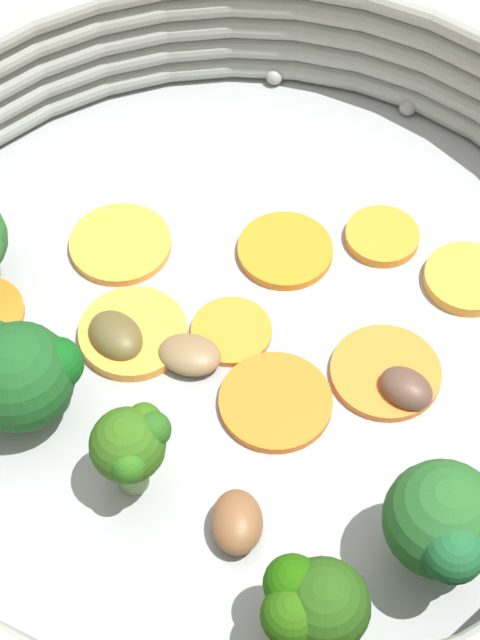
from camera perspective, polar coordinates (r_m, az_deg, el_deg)
name	(u,v)px	position (r m, az deg, el deg)	size (l,w,h in m)	color
ground_plane	(240,356)	(0.47, 0.00, -1.92)	(4.00, 4.00, 0.00)	silver
skillet	(240,348)	(0.46, 0.00, -1.51)	(0.34, 0.34, 0.01)	#939699
skillet_rim_wall	(240,296)	(0.43, 0.00, 1.30)	(0.35, 0.35, 0.06)	#949891
skillet_rivet_left	(408,107)	(0.55, 8.95, 11.17)	(0.01, 0.01, 0.01)	#97959C
skillet_rivet_right	(274,76)	(0.56, 1.84, 12.87)	(0.01, 0.01, 0.01)	#969795
carrot_slice_0	(229,334)	(0.46, -0.62, -0.74)	(0.03, 0.03, 0.00)	orange
carrot_slice_1	(114,249)	(0.49, -6.73, 3.80)	(0.05, 0.05, 0.00)	orange
carrot_slice_2	(385,372)	(0.45, 7.77, -2.79)	(0.05, 0.05, 0.00)	orange
carrot_slice_3	(467,279)	(0.48, 12.03, 2.16)	(0.04, 0.04, 0.01)	orange
carrot_slice_6	(133,333)	(0.46, -5.72, -0.70)	(0.05, 0.05, 0.01)	#F99A34
carrot_slice_7	(382,236)	(0.49, 7.59, 4.45)	(0.03, 0.03, 0.00)	orange
carrot_slice_8	(285,250)	(0.49, 2.42, 3.73)	(0.04, 0.04, 0.00)	orange
carrot_slice_9	(275,402)	(0.44, 1.90, -4.38)	(0.05, 0.05, 0.00)	orange
broccoli_floret_0	(447,524)	(0.39, 10.99, -10.65)	(0.05, 0.04, 0.05)	#6FA757
broccoli_floret_1	(13,376)	(0.43, -12.04, -2.92)	(0.05, 0.05, 0.05)	#7A9854
broccoli_floret_2	(312,606)	(0.38, 3.84, -14.98)	(0.04, 0.04, 0.04)	#7DA755
broccoli_floret_3	(131,446)	(0.40, -5.82, -6.69)	(0.03, 0.03, 0.04)	#6A8951
mushroom_piece_0	(116,335)	(0.45, -6.64, -0.82)	(0.03, 0.02, 0.01)	brown
mushroom_piece_1	(406,388)	(0.44, 8.85, -3.61)	(0.02, 0.02, 0.01)	brown
mushroom_piece_2	(237,522)	(0.41, -0.17, -10.72)	(0.03, 0.02, 0.01)	brown
mushroom_piece_3	(190,355)	(0.45, -2.70, -1.86)	(0.03, 0.02, 0.01)	olive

